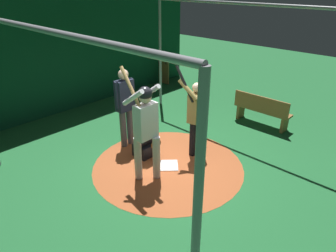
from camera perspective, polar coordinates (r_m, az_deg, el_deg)
name	(u,v)px	position (r m, az deg, el deg)	size (l,w,h in m)	color
ground_plane	(168,166)	(6.62, 0.00, -7.43)	(26.57, 26.57, 0.00)	#216633
dirt_circle	(168,166)	(6.62, 0.00, -7.41)	(3.21, 3.21, 0.01)	#AD562D
home_plate	(168,165)	(6.61, 0.00, -7.34)	(0.42, 0.42, 0.01)	white
batter	(146,124)	(5.69, -4.21, 0.34)	(0.68, 0.49, 2.24)	#BCBCC0
catcher	(146,142)	(6.81, -4.20, -2.92)	(0.58, 0.40, 0.94)	black
umpire	(125,104)	(7.06, -8.01, 4.14)	(0.23, 0.49, 1.86)	#4C4C51
visitor	(195,114)	(6.67, 5.13, 2.25)	(0.55, 0.55, 2.05)	black
back_wall	(52,50)	(9.37, -20.77, 13.05)	(0.22, 10.57, 3.62)	#0C3D26
cage_frame	(168,66)	(5.73, 0.00, 11.19)	(5.43, 5.05, 3.16)	gray
bat_rack	(162,70)	(11.86, -1.08, 10.41)	(0.70, 0.19, 1.05)	olive
bench	(262,110)	(8.63, 17.07, 2.90)	(1.55, 0.36, 0.85)	olive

